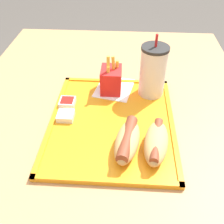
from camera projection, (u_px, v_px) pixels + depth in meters
dining_table at (107, 193)px, 0.96m from camera, size 1.17×0.85×0.74m
food_tray at (112, 122)px, 0.70m from camera, size 0.39×0.33×0.01m
paper_napkin at (114, 88)px, 0.81m from camera, size 0.14×0.13×0.00m
soda_cup at (153, 71)px, 0.74m from camera, size 0.08×0.08×0.18m
hot_dog_far at (156, 142)px, 0.60m from camera, size 0.15×0.08×0.04m
hot_dog_near at (127, 140)px, 0.60m from camera, size 0.15×0.08×0.05m
fries_carton at (111, 79)px, 0.78m from camera, size 0.07×0.06×0.12m
sauce_cup_mayo at (66, 116)px, 0.70m from camera, size 0.04×0.04×0.02m
sauce_cup_ketchup at (67, 102)px, 0.74m from camera, size 0.04×0.04×0.02m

